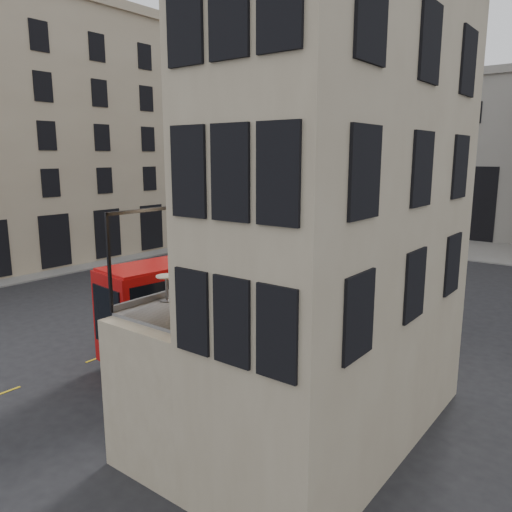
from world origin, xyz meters
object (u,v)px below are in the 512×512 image
Objects in this scene: car_c at (302,239)px; car_b at (366,243)px; bicycle at (259,286)px; cafe_chair_c at (301,279)px; pedestrian_a at (285,228)px; pedestrian_c at (383,240)px; cafe_chair_a at (232,300)px; bus_far at (326,215)px; cyclist at (254,296)px; bus_near at (213,294)px; cafe_table_far at (295,256)px; pedestrian_b at (319,233)px; street_lamp_b at (360,222)px; street_lamp_a at (173,230)px; traffic_light_far at (256,220)px; pedestrian_d at (460,247)px; cafe_chair_b at (276,285)px; cafe_chair_d at (326,264)px; cafe_table_near at (167,284)px; traffic_light_near at (278,262)px; car_a at (232,250)px; pedestrian_e at (190,241)px; cafe_table_mid at (240,273)px.

car_b is at bearing 174.54° from car_c.
cafe_chair_c is at bearing -127.47° from bicycle.
pedestrian_a is at bearing -58.94° from car_c.
car_b is 6.34× the size of cafe_chair_c.
cafe_chair_a is at bearing 81.90° from pedestrian_c.
bus_far reaches higher than cyclist.
cafe_chair_c is at bearing -61.70° from bus_far.
bus_near is at bearing 136.05° from cafe_chair_a.
cafe_table_far is at bearing -135.63° from cyclist.
pedestrian_b is at bearing 0.54° from pedestrian_a.
pedestrian_c is (2.81, -0.38, -1.62)m from street_lamp_b.
bus_near is 31.86m from pedestrian_b.
street_lamp_a is 1.10× the size of car_b.
pedestrian_d is (19.35, 5.11, -1.44)m from traffic_light_far.
cafe_chair_d reaches higher than cafe_chair_b.
bus_near is at bearing 122.82° from cafe_table_near.
traffic_light_near is at bearing 124.57° from cafe_chair_b.
pedestrian_a is 12.65m from pedestrian_c.
cyclist is at bearing 70.45° from pedestrian_c.
cafe_chair_d reaches higher than pedestrian_a.
car_a is 5.29× the size of cafe_chair_c.
pedestrian_b is at bearing -103.25° from car_c.
cafe_table_far is at bearing 127.86° from cafe_chair_c.
car_c reaches higher than bicycle.
pedestrian_e is (-2.60, -13.07, 0.00)m from pedestrian_a.
cafe_table_far is (0.59, 6.39, -0.05)m from cafe_table_near.
pedestrian_c is at bearing 82.47° from car_b.
pedestrian_c is (7.40, 0.09, -0.09)m from pedestrian_b.
bus_far is at bearing 28.72° from bicycle.
pedestrian_d is at bearing 83.16° from bus_near.
bus_far reaches higher than car_b.
cafe_table_far is 3.80m from cafe_chair_b.
cafe_table_mid is at bearing -60.52° from traffic_light_near.
pedestrian_d is (14.67, 3.41, 0.35)m from car_c.
pedestrian_c is (8.78, 13.18, 0.09)m from car_a.
car_c is at bearing 115.50° from cafe_table_near.
cafe_chair_a is at bearing -87.94° from cafe_chair_b.
cafe_chair_c reaches higher than pedestrian_e.
cyclist is (9.60, -25.45, -1.89)m from bus_far.
pedestrian_a is 42.13m from cafe_chair_b.
traffic_light_far is 4.70× the size of cafe_table_near.
pedestrian_c is 34.62m from cafe_chair_c.
bicycle is 1.74× the size of cafe_chair_a.
car_b is 8.52m from pedestrian_d.
street_lamp_b is at bearing -20.68° from pedestrian_b.
cafe_table_near is 1.06× the size of cafe_chair_c.
pedestrian_d is 2.45× the size of cafe_table_near.
bus_near is 16.39× the size of cafe_table_mid.
cyclist is 24.12m from pedestrian_c.
traffic_light_near is 0.71× the size of street_lamp_b.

